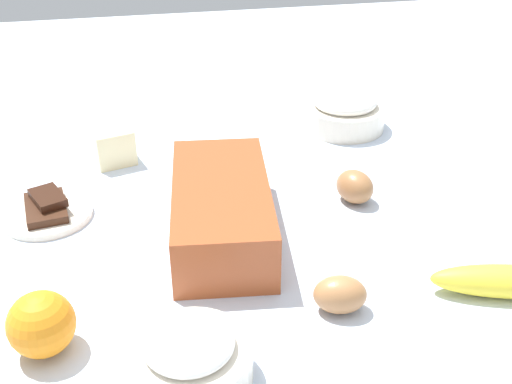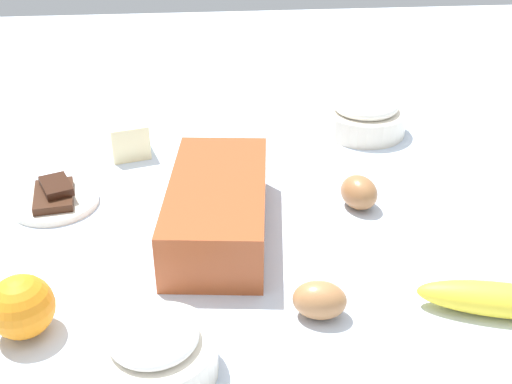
% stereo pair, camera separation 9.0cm
% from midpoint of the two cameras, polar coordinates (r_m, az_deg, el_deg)
% --- Properties ---
extents(ground_plane, '(2.40, 2.40, 0.02)m').
position_cam_midpoint_polar(ground_plane, '(0.92, -2.78, -2.77)').
color(ground_plane, silver).
extents(loaf_pan, '(0.29, 0.16, 0.08)m').
position_cam_midpoint_polar(loaf_pan, '(0.86, -6.16, -1.57)').
color(loaf_pan, '#9E4723').
rests_on(loaf_pan, ground_plane).
extents(flour_bowl, '(0.15, 0.15, 0.08)m').
position_cam_midpoint_polar(flour_bowl, '(1.19, 5.89, 7.33)').
color(flour_bowl, silver).
rests_on(flour_bowl, ground_plane).
extents(sugar_bowl, '(0.13, 0.13, 0.07)m').
position_cam_midpoint_polar(sugar_bowl, '(0.66, -10.09, -14.77)').
color(sugar_bowl, silver).
rests_on(sugar_bowl, ground_plane).
extents(banana, '(0.09, 0.19, 0.04)m').
position_cam_midpoint_polar(banana, '(0.80, 19.16, -7.81)').
color(banana, yellow).
rests_on(banana, ground_plane).
extents(orange_fruit, '(0.07, 0.07, 0.07)m').
position_cam_midpoint_polar(orange_fruit, '(0.73, -22.41, -11.19)').
color(orange_fruit, orange).
rests_on(orange_fruit, ground_plane).
extents(butter_block, '(0.10, 0.09, 0.06)m').
position_cam_midpoint_polar(butter_block, '(1.11, -15.42, 4.30)').
color(butter_block, '#F4EDB2').
rests_on(butter_block, ground_plane).
extents(egg_near_butter, '(0.08, 0.07, 0.05)m').
position_cam_midpoint_polar(egg_near_butter, '(0.95, 6.32, 0.42)').
color(egg_near_butter, '#9C683F').
rests_on(egg_near_butter, ground_plane).
extents(egg_beside_bowl, '(0.06, 0.07, 0.05)m').
position_cam_midpoint_polar(egg_beside_bowl, '(0.74, 4.18, -9.41)').
color(egg_beside_bowl, '#AA7345').
rests_on(egg_beside_bowl, ground_plane).
extents(chocolate_plate, '(0.13, 0.13, 0.03)m').
position_cam_midpoint_polar(chocolate_plate, '(0.97, -21.04, -1.69)').
color(chocolate_plate, silver).
rests_on(chocolate_plate, ground_plane).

